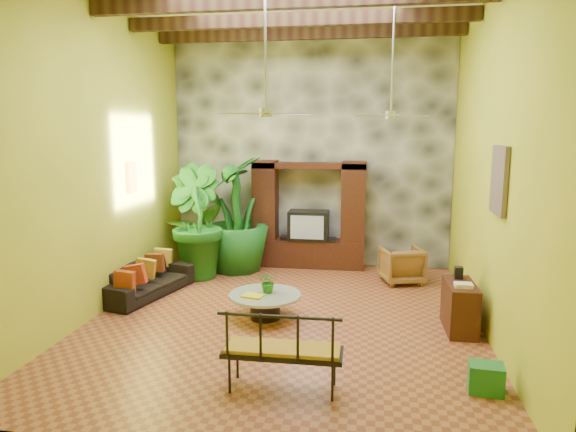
% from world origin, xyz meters
% --- Properties ---
extents(ground, '(7.00, 7.00, 0.00)m').
position_xyz_m(ground, '(0.00, 0.00, 0.00)').
color(ground, brown).
rests_on(ground, ground).
extents(back_wall, '(6.00, 0.02, 5.00)m').
position_xyz_m(back_wall, '(0.00, 3.50, 2.50)').
color(back_wall, '#9DB128').
rests_on(back_wall, ground).
extents(left_wall, '(0.02, 7.00, 5.00)m').
position_xyz_m(left_wall, '(-3.00, 0.00, 2.50)').
color(left_wall, '#9DB128').
rests_on(left_wall, ground).
extents(right_wall, '(0.02, 7.00, 5.00)m').
position_xyz_m(right_wall, '(3.00, 0.00, 2.50)').
color(right_wall, '#9DB128').
rests_on(right_wall, ground).
extents(stone_accent_wall, '(5.98, 0.10, 4.98)m').
position_xyz_m(stone_accent_wall, '(0.00, 3.44, 2.50)').
color(stone_accent_wall, '#35383D').
rests_on(stone_accent_wall, ground).
extents(ceiling_beams, '(5.95, 5.36, 0.22)m').
position_xyz_m(ceiling_beams, '(0.00, 0.00, 4.78)').
color(ceiling_beams, '#332210').
rests_on(ceiling_beams, ceiling).
extents(entertainment_center, '(2.40, 0.55, 2.30)m').
position_xyz_m(entertainment_center, '(0.00, 3.14, 0.97)').
color(entertainment_center, black).
rests_on(entertainment_center, ground).
extents(ceiling_fan_front, '(1.28, 1.28, 1.86)m').
position_xyz_m(ceiling_fan_front, '(-0.20, -0.40, 3.40)').
color(ceiling_fan_front, '#A9A9AE').
rests_on(ceiling_fan_front, ceiling).
extents(ceiling_fan_back, '(1.28, 1.28, 1.86)m').
position_xyz_m(ceiling_fan_back, '(1.60, 1.20, 3.40)').
color(ceiling_fan_back, '#A9A9AE').
rests_on(ceiling_fan_back, ceiling).
extents(wall_art_mask, '(0.06, 0.32, 0.55)m').
position_xyz_m(wall_art_mask, '(-2.96, 1.00, 2.10)').
color(wall_art_mask, gold).
rests_on(wall_art_mask, left_wall).
extents(wall_art_painting, '(0.06, 0.70, 0.90)m').
position_xyz_m(wall_art_painting, '(2.96, -0.60, 2.30)').
color(wall_art_painting, navy).
rests_on(wall_art_painting, right_wall).
extents(sofa, '(1.22, 2.08, 0.57)m').
position_xyz_m(sofa, '(-2.65, 0.72, 0.29)').
color(sofa, black).
rests_on(sofa, ground).
extents(wicker_armchair, '(0.93, 0.94, 0.70)m').
position_xyz_m(wicker_armchair, '(1.94, 2.25, 0.35)').
color(wicker_armchair, olive).
rests_on(wicker_armchair, ground).
extents(tall_plant_a, '(1.31, 1.45, 2.28)m').
position_xyz_m(tall_plant_a, '(-2.28, 2.66, 1.14)').
color(tall_plant_a, '#2F6C1C').
rests_on(tall_plant_a, ground).
extents(tall_plant_b, '(1.61, 1.58, 2.29)m').
position_xyz_m(tall_plant_b, '(-2.18, 2.02, 1.14)').
color(tall_plant_b, '#19621F').
rests_on(tall_plant_b, ground).
extents(tall_plant_c, '(1.52, 1.52, 2.41)m').
position_xyz_m(tall_plant_c, '(-1.46, 2.58, 1.21)').
color(tall_plant_c, '#185B1D').
rests_on(tall_plant_c, ground).
extents(coffee_table, '(1.14, 1.14, 0.40)m').
position_xyz_m(coffee_table, '(-0.30, -0.07, 0.26)').
color(coffee_table, black).
rests_on(coffee_table, ground).
extents(centerpiece_plant, '(0.39, 0.37, 0.35)m').
position_xyz_m(centerpiece_plant, '(-0.26, 0.03, 0.58)').
color(centerpiece_plant, '#1F691B').
rests_on(centerpiece_plant, coffee_table).
extents(yellow_tray, '(0.35, 0.28, 0.03)m').
position_xyz_m(yellow_tray, '(-0.46, -0.24, 0.42)').
color(yellow_tray, '#D1D617').
rests_on(yellow_tray, coffee_table).
extents(iron_bench, '(1.37, 0.51, 0.57)m').
position_xyz_m(iron_bench, '(0.35, -2.31, 0.55)').
color(iron_bench, black).
rests_on(iron_bench, ground).
extents(side_console, '(0.43, 0.92, 0.73)m').
position_xyz_m(side_console, '(2.65, -0.08, 0.36)').
color(side_console, '#311F0F').
rests_on(side_console, ground).
extents(green_bin, '(0.41, 0.32, 0.33)m').
position_xyz_m(green_bin, '(2.65, -1.93, 0.17)').
color(green_bin, '#227F2C').
rests_on(green_bin, ground).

